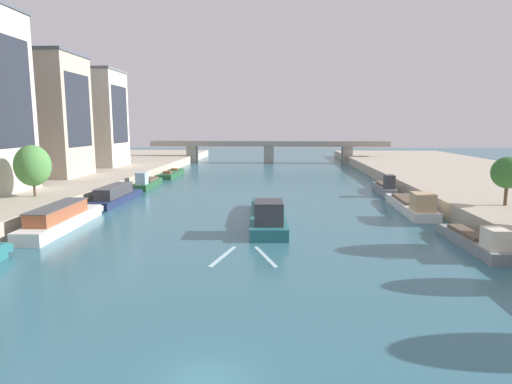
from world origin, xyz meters
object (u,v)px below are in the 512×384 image
(moored_boat_right_upstream, at_px, (475,240))
(moored_boat_right_lone, at_px, (412,205))
(moored_boat_left_near, at_px, (116,195))
(tree_left_second, at_px, (33,166))
(bridge_far, at_px, (269,149))
(moored_boat_left_far, at_px, (172,174))
(barge_midriver, at_px, (268,215))
(moored_boat_left_end, at_px, (148,183))
(moored_boat_right_gap_after, at_px, (385,188))
(moored_boat_left_second, at_px, (61,218))
(tree_right_far, at_px, (508,173))

(moored_boat_right_upstream, height_order, moored_boat_right_lone, moored_boat_right_lone)
(moored_boat_left_near, xyz_separation_m, moored_boat_right_upstream, (41.21, -21.44, -0.26))
(moored_boat_right_upstream, bearing_deg, tree_left_second, 164.16)
(bridge_far, bearing_deg, moored_boat_right_lone, -74.26)
(moored_boat_right_upstream, bearing_deg, moored_boat_left_far, 127.29)
(moored_boat_right_lone, bearing_deg, tree_left_second, -176.23)
(barge_midriver, xyz_separation_m, moored_boat_right_upstream, (19.00, -9.25, -0.22))
(moored_boat_left_end, relative_size, tree_left_second, 1.94)
(barge_midriver, bearing_deg, tree_left_second, 171.23)
(barge_midriver, relative_size, moored_boat_left_far, 1.32)
(moored_boat_left_far, xyz_separation_m, moored_boat_right_upstream, (41.28, -54.20, 0.26))
(moored_boat_right_upstream, bearing_deg, moored_boat_left_near, 152.52)
(moored_boat_left_near, bearing_deg, moored_boat_right_lone, -6.21)
(tree_left_second, bearing_deg, moored_boat_left_far, 79.51)
(moored_boat_left_far, bearing_deg, moored_boat_right_upstream, -52.71)
(barge_midriver, bearing_deg, moored_boat_left_far, 116.36)
(moored_boat_left_far, height_order, tree_left_second, tree_left_second)
(barge_midriver, height_order, moored_boat_right_gap_after, barge_midriver)
(moored_boat_left_second, relative_size, moored_boat_right_lone, 1.00)
(moored_boat_left_near, bearing_deg, moored_boat_left_second, -89.57)
(moored_boat_left_near, height_order, moored_boat_right_lone, moored_boat_right_lone)
(moored_boat_left_second, xyz_separation_m, moored_boat_left_near, (-0.12, 16.01, -0.08))
(moored_boat_left_second, height_order, moored_boat_right_lone, moored_boat_right_lone)
(tree_right_far, bearing_deg, moored_boat_right_lone, 143.12)
(moored_boat_right_lone, relative_size, bridge_far, 0.23)
(moored_boat_left_near, relative_size, moored_boat_right_lone, 0.89)
(moored_boat_left_near, distance_m, moored_boat_right_upstream, 46.46)
(moored_boat_left_far, xyz_separation_m, bridge_far, (20.46, 34.67, 3.63))
(tree_left_second, distance_m, tree_right_far, 56.70)
(barge_midriver, bearing_deg, moored_boat_right_upstream, -25.95)
(moored_boat_right_lone, distance_m, bridge_far, 74.73)
(moored_boat_left_near, height_order, tree_left_second, tree_left_second)
(moored_boat_right_upstream, bearing_deg, moored_boat_right_gap_after, 90.92)
(tree_right_far, bearing_deg, moored_boat_right_gap_after, 111.58)
(moored_boat_right_upstream, height_order, bridge_far, bridge_far)
(moored_boat_left_near, distance_m, moored_boat_right_gap_after, 42.01)
(tree_left_second, xyz_separation_m, bridge_far, (27.94, 75.04, -1.85))
(moored_boat_right_upstream, bearing_deg, moored_boat_left_second, 172.47)
(moored_boat_right_lone, distance_m, moored_boat_right_gap_after, 14.84)
(moored_boat_left_end, bearing_deg, moored_boat_right_upstream, -41.59)
(tree_left_second, bearing_deg, tree_right_far, -3.17)
(moored_boat_left_second, height_order, tree_left_second, tree_left_second)
(moored_boat_left_end, xyz_separation_m, moored_boat_left_far, (-0.05, 17.60, -0.37))
(moored_boat_left_second, distance_m, tree_right_far, 49.45)
(tree_left_second, relative_size, tree_right_far, 1.19)
(moored_boat_left_near, distance_m, moored_boat_right_lone, 40.89)
(moored_boat_right_gap_after, bearing_deg, moored_boat_left_end, 173.34)
(moored_boat_left_near, distance_m, moored_boat_left_far, 32.77)
(moored_boat_left_second, relative_size, moored_boat_left_near, 1.12)
(moored_boat_left_second, bearing_deg, moored_boat_right_gap_after, 33.07)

